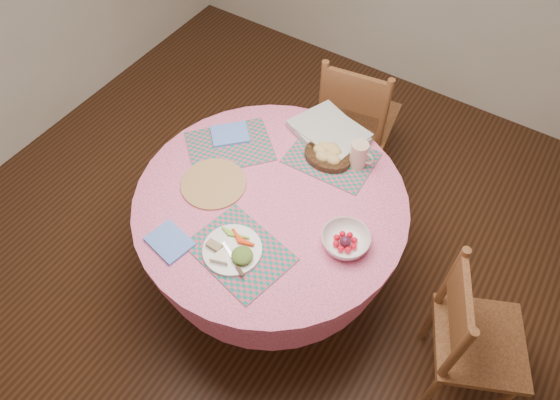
{
  "coord_description": "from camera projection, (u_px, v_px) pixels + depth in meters",
  "views": [
    {
      "loc": [
        0.77,
        -1.11,
        2.53
      ],
      "look_at": [
        0.05,
        0.0,
        0.78
      ],
      "focal_mm": 32.0,
      "sensor_mm": 36.0,
      "label": 1
    }
  ],
  "objects": [
    {
      "name": "placemat_back",
      "position": [
        331.0,
        157.0,
        2.38
      ],
      "size": [
        0.41,
        0.31,
        0.01
      ],
      "primitive_type": "cube",
      "rotation": [
        0.0,
        0.0,
        0.03
      ],
      "color": "#14736C",
      "rests_on": "dining_table"
    },
    {
      "name": "dinner_plate",
      "position": [
        233.0,
        251.0,
        2.05
      ],
      "size": [
        0.25,
        0.25,
        0.05
      ],
      "rotation": [
        0.0,
        0.0,
        -0.03
      ],
      "color": "white",
      "rests_on": "placemat_front"
    },
    {
      "name": "latte_mug",
      "position": [
        359.0,
        155.0,
        2.3
      ],
      "size": [
        0.12,
        0.08,
        0.14
      ],
      "color": "#D6B293",
      "rests_on": "placemat_back"
    },
    {
      "name": "fruit_bowl",
      "position": [
        345.0,
        241.0,
        2.07
      ],
      "size": [
        0.23,
        0.23,
        0.06
      ],
      "rotation": [
        0.0,
        0.0,
        -0.17
      ],
      "color": "white",
      "rests_on": "dining_table"
    },
    {
      "name": "placemat_left",
      "position": [
        230.0,
        146.0,
        2.42
      ],
      "size": [
        0.49,
        0.5,
        0.01
      ],
      "primitive_type": "cube",
      "rotation": [
        0.0,
        0.0,
        0.85
      ],
      "color": "#14736C",
      "rests_on": "dining_table"
    },
    {
      "name": "napkin_near",
      "position": [
        170.0,
        242.0,
        2.09
      ],
      "size": [
        0.2,
        0.17,
        0.01
      ],
      "primitive_type": "cube",
      "rotation": [
        0.0,
        0.0,
        -0.21
      ],
      "color": "#5B86EB",
      "rests_on": "dining_table"
    },
    {
      "name": "bread_bowl",
      "position": [
        328.0,
        154.0,
        2.35
      ],
      "size": [
        0.23,
        0.23,
        0.08
      ],
      "color": "black",
      "rests_on": "placemat_back"
    },
    {
      "name": "wicker_trivet",
      "position": [
        214.0,
        184.0,
        2.28
      ],
      "size": [
        0.3,
        0.3,
        0.01
      ],
      "primitive_type": "cylinder",
      "color": "#9F7245",
      "rests_on": "dining_table"
    },
    {
      "name": "napkin_far",
      "position": [
        230.0,
        134.0,
        2.46
      ],
      "size": [
        0.23,
        0.23,
        0.01
      ],
      "primitive_type": "cube",
      "rotation": [
        0.0,
        0.0,
        0.79
      ],
      "color": "#5B86EB",
      "rests_on": "placemat_left"
    },
    {
      "name": "chair_back",
      "position": [
        356.0,
        118.0,
        2.93
      ],
      "size": [
        0.48,
        0.47,
        0.92
      ],
      "rotation": [
        0.0,
        0.0,
        3.3
      ],
      "color": "brown",
      "rests_on": "ground"
    },
    {
      "name": "ground",
      "position": [
        273.0,
        279.0,
        2.83
      ],
      "size": [
        4.0,
        4.0,
        0.0
      ],
      "primitive_type": "plane",
      "color": "#331C0F",
      "rests_on": "ground"
    },
    {
      "name": "dining_table",
      "position": [
        271.0,
        224.0,
        2.39
      ],
      "size": [
        1.24,
        1.24,
        0.75
      ],
      "color": "pink",
      "rests_on": "ground"
    },
    {
      "name": "newspaper_stack",
      "position": [
        329.0,
        132.0,
        2.45
      ],
      "size": [
        0.42,
        0.38,
        0.04
      ],
      "rotation": [
        0.0,
        0.0,
        -0.39
      ],
      "color": "silver",
      "rests_on": "dining_table"
    },
    {
      "name": "chair_right",
      "position": [
        470.0,
        337.0,
        2.15
      ],
      "size": [
        0.52,
        0.53,
        0.88
      ],
      "rotation": [
        0.0,
        0.0,
        2.0
      ],
      "color": "brown",
      "rests_on": "ground"
    },
    {
      "name": "placemat_front",
      "position": [
        240.0,
        252.0,
        2.07
      ],
      "size": [
        0.46,
        0.38,
        0.01
      ],
      "primitive_type": "cube",
      "rotation": [
        0.0,
        0.0,
        -0.22
      ],
      "color": "#14736C",
      "rests_on": "dining_table"
    },
    {
      "name": "room_envelope",
      "position": [
        266.0,
        1.0,
        1.46
      ],
      "size": [
        4.01,
        4.01,
        2.71
      ],
      "color": "silver",
      "rests_on": "ground"
    }
  ]
}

